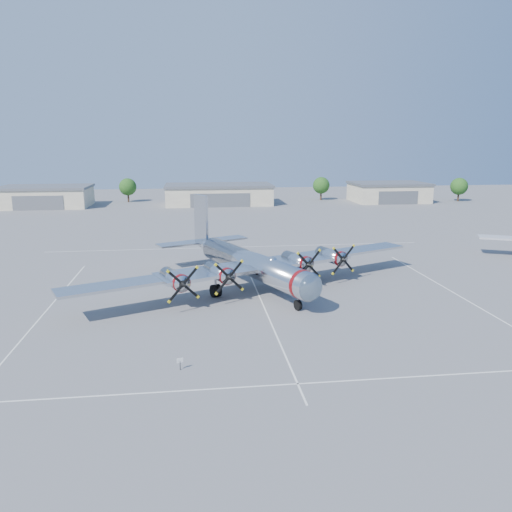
{
  "coord_description": "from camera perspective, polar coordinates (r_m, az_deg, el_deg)",
  "views": [
    {
      "loc": [
        -6.97,
        -53.62,
        16.71
      ],
      "look_at": [
        0.39,
        4.5,
        3.2
      ],
      "focal_mm": 35.0,
      "sensor_mm": 36.0,
      "label": 1
    }
  ],
  "objects": [
    {
      "name": "hangar_east",
      "position": [
        146.97,
        14.9,
        7.09
      ],
      "size": [
        20.6,
        14.6,
        5.4
      ],
      "color": "#B6A991",
      "rests_on": "ground"
    },
    {
      "name": "parking_lines",
      "position": [
        54.94,
        0.42,
        -4.72
      ],
      "size": [
        60.0,
        50.08,
        0.01
      ],
      "color": "silver",
      "rests_on": "ground"
    },
    {
      "name": "tree_west",
      "position": [
        145.28,
        -14.45,
        7.65
      ],
      "size": [
        4.8,
        4.8,
        6.64
      ],
      "color": "#382619",
      "rests_on": "ground"
    },
    {
      "name": "hangar_center",
      "position": [
        136.48,
        -4.28,
        7.07
      ],
      "size": [
        28.6,
        14.6,
        5.4
      ],
      "color": "#B6A991",
      "rests_on": "ground"
    },
    {
      "name": "main_bomber_b29",
      "position": [
        59.18,
        -0.98,
        -3.42
      ],
      "size": [
        51.81,
        44.75,
        9.62
      ],
      "primitive_type": null,
      "rotation": [
        0.0,
        0.0,
        0.41
      ],
      "color": "silver",
      "rests_on": "ground"
    },
    {
      "name": "ground",
      "position": [
        56.59,
        0.19,
        -4.19
      ],
      "size": [
        260.0,
        260.0,
        0.0
      ],
      "primitive_type": "plane",
      "color": "#5D5D5F",
      "rests_on": "ground"
    },
    {
      "name": "tree_far_east",
      "position": [
        153.72,
        22.2,
        7.38
      ],
      "size": [
        4.8,
        4.8,
        6.64
      ],
      "color": "#382619",
      "rests_on": "ground"
    },
    {
      "name": "hangar_west",
      "position": [
        141.51,
        -22.91,
        6.3
      ],
      "size": [
        22.6,
        14.6,
        5.4
      ],
      "color": "#B6A991",
      "rests_on": "ground"
    },
    {
      "name": "info_placard",
      "position": [
        38.44,
        -8.68,
        -11.85
      ],
      "size": [
        0.48,
        0.2,
        0.94
      ],
      "rotation": [
        0.0,
        0.0,
        0.33
      ],
      "color": "black",
      "rests_on": "ground"
    },
    {
      "name": "tree_east",
      "position": [
        146.9,
        7.46,
        8.0
      ],
      "size": [
        4.8,
        4.8,
        6.64
      ],
      "color": "#382619",
      "rests_on": "ground"
    }
  ]
}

